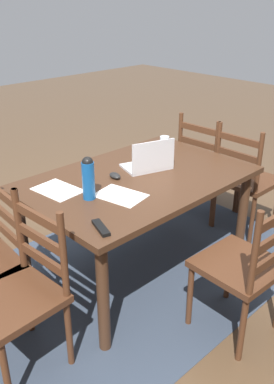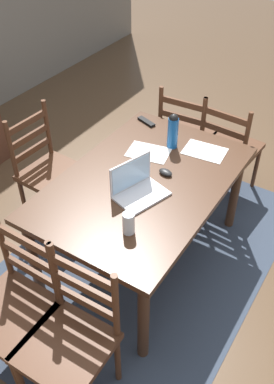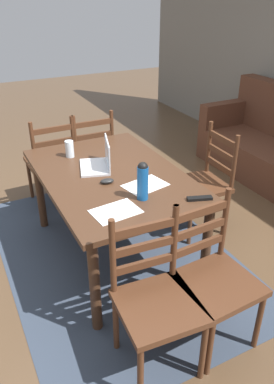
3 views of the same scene
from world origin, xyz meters
The scene contains 15 objects.
ground_plane centered at (0.00, 0.00, 0.00)m, with size 14.00×14.00×0.00m, color brown.
area_rug centered at (0.00, 0.00, 0.00)m, with size 2.57×1.75×0.01m, color #333D4C.
dining_table centered at (0.00, 0.00, 0.66)m, with size 1.52×1.01×0.75m.
chair_left_near centered at (-1.05, -0.20, 0.46)m, with size 0.45×0.45×0.95m.
chair_right_near centered at (1.05, -0.20, 0.46)m, with size 0.47×0.47×0.95m.
chair_left_far centered at (-1.05, 0.20, 0.46)m, with size 0.44×0.44×0.95m.
chair_right_far centered at (1.05, 0.20, 0.46)m, with size 0.46×0.46×0.95m.
chair_far_head centered at (0.00, 0.88, 0.46)m, with size 0.46×0.46×0.95m.
laptop centered at (-0.14, -0.03, 0.81)m, with size 0.37×0.31×0.23m.
water_bottle centered at (0.44, 0.03, 0.89)m, with size 0.08×0.08×0.27m.
drinking_glass centered at (-0.45, -0.18, 0.82)m, with size 0.07×0.07×0.14m, color silver.
computer_mouse centered at (0.13, -0.09, 0.77)m, with size 0.06×0.10×0.03m, color black.
tv_remote centered at (0.63, 0.37, 0.76)m, with size 0.04×0.17×0.02m, color black.
paper_stack_left centered at (0.52, -0.20, 0.75)m, with size 0.21×0.30×0.00m, color white.
paper_stack_right centered at (0.29, 0.14, 0.75)m, with size 0.21×0.30×0.00m, color white.
Camera 2 is at (-1.87, -1.14, 2.49)m, focal length 39.68 mm.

